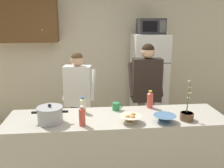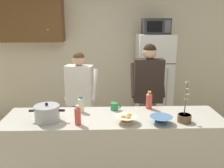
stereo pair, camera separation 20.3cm
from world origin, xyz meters
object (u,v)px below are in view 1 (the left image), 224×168
(refrigerator, at_px, (148,80))
(bottle_near_edge, at_px, (150,99))
(microwave, at_px, (151,26))
(cooking_pot, at_px, (50,115))
(coffee_mug, at_px, (116,106))
(bread_bowl, at_px, (131,118))
(bottle_mid_counter, at_px, (82,116))
(person_by_sink, at_px, (147,86))
(empty_bowl, at_px, (165,118))
(bottle_far_corner, at_px, (83,105))
(potted_orchid, at_px, (187,114))
(person_near_pot, at_px, (78,92))

(refrigerator, distance_m, bottle_near_edge, 1.64)
(microwave, relative_size, cooking_pot, 1.23)
(refrigerator, height_order, coffee_mug, refrigerator)
(bread_bowl, distance_m, bottle_mid_counter, 0.53)
(person_by_sink, bearing_deg, empty_bowl, -92.33)
(bottle_mid_counter, height_order, bottle_far_corner, bottle_mid_counter)
(bottle_mid_counter, bearing_deg, cooking_pot, 163.62)
(cooking_pot, distance_m, potted_orchid, 1.52)
(refrigerator, xyz_separation_m, potted_orchid, (-0.06, -2.02, 0.10))
(person_near_pot, height_order, empty_bowl, person_near_pot)
(person_near_pot, relative_size, potted_orchid, 3.37)
(microwave, xyz_separation_m, coffee_mug, (-0.82, -1.61, -0.94))
(person_by_sink, bearing_deg, bottle_far_corner, -144.26)
(bread_bowl, height_order, potted_orchid, potted_orchid)
(refrigerator, distance_m, person_by_sink, 1.06)
(refrigerator, height_order, empty_bowl, refrigerator)
(refrigerator, bearing_deg, person_near_pot, -144.29)
(microwave, relative_size, bottle_near_edge, 2.11)
(coffee_mug, distance_m, bread_bowl, 0.41)
(person_by_sink, relative_size, coffee_mug, 12.86)
(microwave, height_order, bread_bowl, microwave)
(person_by_sink, xyz_separation_m, bottle_near_edge, (-0.09, -0.58, -0.03))
(cooking_pot, height_order, bottle_mid_counter, same)
(person_near_pot, distance_m, potted_orchid, 1.65)
(person_near_pot, height_order, potted_orchid, person_near_pot)
(person_near_pot, distance_m, bottle_mid_counter, 1.12)
(person_by_sink, bearing_deg, potted_orchid, -77.49)
(coffee_mug, bearing_deg, bread_bowl, -73.82)
(empty_bowl, bearing_deg, refrigerator, 80.99)
(refrigerator, height_order, bottle_far_corner, refrigerator)
(bottle_mid_counter, xyz_separation_m, potted_orchid, (1.17, 0.03, -0.04))
(person_near_pot, bearing_deg, refrigerator, 35.71)
(refrigerator, bearing_deg, microwave, -89.93)
(potted_orchid, bearing_deg, person_near_pot, 139.28)
(microwave, bearing_deg, cooking_pot, -129.22)
(cooking_pot, bearing_deg, person_near_pot, 75.36)
(cooking_pot, height_order, potted_orchid, potted_orchid)
(cooking_pot, bearing_deg, refrigerator, 51.10)
(bread_bowl, distance_m, empty_bowl, 0.37)
(person_near_pot, height_order, person_by_sink, person_by_sink)
(bottle_mid_counter, bearing_deg, bottle_near_edge, 28.70)
(refrigerator, bearing_deg, coffee_mug, -116.53)
(person_near_pot, bearing_deg, coffee_mug, -54.33)
(bottle_far_corner, bearing_deg, bottle_mid_counter, -90.19)
(refrigerator, height_order, cooking_pot, refrigerator)
(cooking_pot, bearing_deg, empty_bowl, -4.72)
(refrigerator, distance_m, empty_bowl, 2.08)
(bottle_mid_counter, xyz_separation_m, bottle_far_corner, (0.00, 0.37, -0.01))
(cooking_pot, xyz_separation_m, bottle_mid_counter, (0.35, -0.10, 0.01))
(empty_bowl, relative_size, bottle_near_edge, 1.10)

